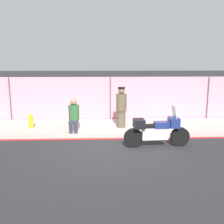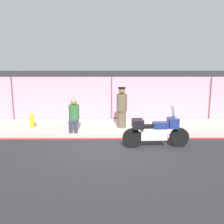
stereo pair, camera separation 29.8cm
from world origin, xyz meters
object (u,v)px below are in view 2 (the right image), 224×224
at_px(fire_hydrant, 32,120).
at_px(person_seated_on_curb, 74,113).
at_px(officer_standing, 122,107).
at_px(motorcycle, 155,131).

bearing_deg(fire_hydrant, person_seated_on_curb, -16.09).
distance_m(person_seated_on_curb, fire_hydrant, 1.98).
distance_m(officer_standing, person_seated_on_curb, 2.01).
height_order(officer_standing, person_seated_on_curb, officer_standing).
height_order(officer_standing, fire_hydrant, officer_standing).
height_order(motorcycle, officer_standing, officer_standing).
xyz_separation_m(motorcycle, fire_hydrant, (-4.87, 2.05, -0.11)).
relative_size(officer_standing, person_seated_on_curb, 1.30).
relative_size(motorcycle, fire_hydrant, 3.86).
distance_m(motorcycle, fire_hydrant, 5.28).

